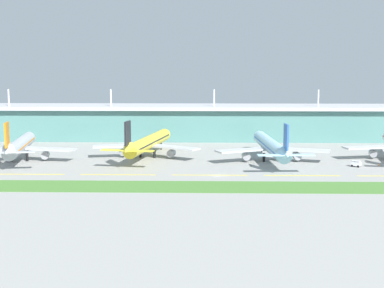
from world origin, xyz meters
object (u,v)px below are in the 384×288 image
(baggage_cart, at_px, (356,164))
(airliner_nearest, at_px, (19,146))
(airliner_far_middle, at_px, (271,146))
(safety_cone_nose_front, at_px, (378,165))
(airliner_near_middle, at_px, (148,143))

(baggage_cart, bearing_deg, airliner_nearest, 175.34)
(airliner_nearest, relative_size, baggage_cart, 14.92)
(airliner_nearest, xyz_separation_m, airliner_far_middle, (106.98, 1.75, 0.01))
(airliner_nearest, xyz_separation_m, baggage_cart, (139.40, -11.36, -5.18))
(airliner_far_middle, distance_m, baggage_cart, 35.34)
(airliner_far_middle, relative_size, safety_cone_nose_front, 99.62)
(airliner_nearest, distance_m, airliner_far_middle, 107.00)
(airliner_nearest, relative_size, airliner_near_middle, 0.88)
(airliner_nearest, height_order, airliner_far_middle, same)
(airliner_nearest, bearing_deg, safety_cone_nose_front, -3.05)
(safety_cone_nose_front, bearing_deg, airliner_near_middle, 169.18)
(airliner_near_middle, height_order, safety_cone_nose_front, airliner_near_middle)
(airliner_far_middle, xyz_separation_m, baggage_cart, (32.41, -13.11, -5.19))
(baggage_cart, bearing_deg, airliner_far_middle, 157.99)
(airliner_far_middle, bearing_deg, airliner_near_middle, 170.87)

